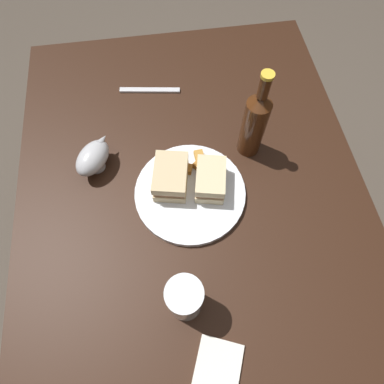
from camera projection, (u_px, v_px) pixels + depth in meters
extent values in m
plane|color=#4C4238|center=(193.00, 268.00, 1.51)|extent=(6.00, 6.00, 0.00)
cube|color=black|center=(193.00, 244.00, 1.16)|extent=(1.25, 0.89, 0.78)
cylinder|color=white|center=(190.00, 193.00, 0.82)|extent=(0.28, 0.28, 0.02)
cube|color=beige|center=(210.00, 183.00, 0.80)|extent=(0.12, 0.09, 0.02)
cube|color=#8C5B3D|center=(210.00, 180.00, 0.79)|extent=(0.11, 0.09, 0.01)
cube|color=beige|center=(211.00, 176.00, 0.77)|extent=(0.12, 0.09, 0.02)
cube|color=#CCB284|center=(171.00, 181.00, 0.81)|extent=(0.13, 0.10, 0.02)
cube|color=#8C5B3D|center=(171.00, 177.00, 0.79)|extent=(0.12, 0.09, 0.01)
cube|color=#CCB284|center=(170.00, 173.00, 0.77)|extent=(0.13, 0.10, 0.02)
cube|color=#AD702D|center=(200.00, 168.00, 0.83)|extent=(0.04, 0.04, 0.02)
cube|color=#AD702D|center=(182.00, 168.00, 0.83)|extent=(0.04, 0.06, 0.02)
cube|color=#B77F33|center=(200.00, 158.00, 0.84)|extent=(0.04, 0.03, 0.02)
cube|color=gold|center=(216.00, 170.00, 0.82)|extent=(0.02, 0.04, 0.02)
cylinder|color=white|center=(185.00, 299.00, 0.64)|extent=(0.07, 0.07, 0.15)
cylinder|color=gold|center=(185.00, 300.00, 0.66)|extent=(0.06, 0.06, 0.10)
cylinder|color=#B7B7BC|center=(96.00, 165.00, 0.85)|extent=(0.04, 0.04, 0.02)
ellipsoid|color=#B7B7BC|center=(93.00, 158.00, 0.82)|extent=(0.13, 0.12, 0.06)
ellipsoid|color=#381E0F|center=(92.00, 156.00, 0.81)|extent=(0.11, 0.10, 0.02)
cone|color=#B7B7BC|center=(103.00, 140.00, 0.83)|extent=(0.04, 0.04, 0.02)
cylinder|color=#47230F|center=(253.00, 128.00, 0.80)|extent=(0.06, 0.06, 0.18)
cone|color=#47230F|center=(261.00, 100.00, 0.71)|extent=(0.06, 0.06, 0.02)
cylinder|color=#47230F|center=(265.00, 87.00, 0.68)|extent=(0.03, 0.03, 0.06)
cylinder|color=gold|center=(268.00, 75.00, 0.65)|extent=(0.03, 0.03, 0.01)
cube|color=silver|center=(218.00, 369.00, 0.65)|extent=(0.14, 0.13, 0.01)
cube|color=silver|center=(150.00, 90.00, 0.97)|extent=(0.04, 0.18, 0.01)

